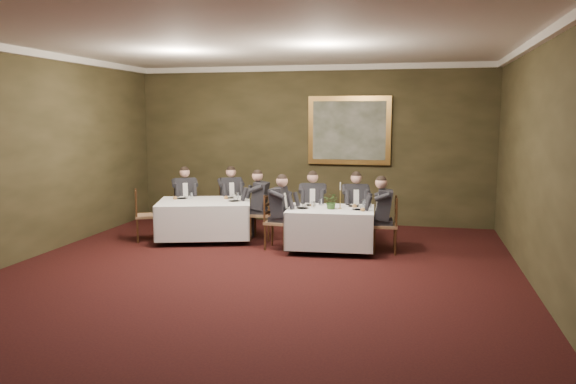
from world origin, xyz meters
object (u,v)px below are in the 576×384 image
at_px(diner_sec_backright, 231,206).
at_px(diner_sec_endright, 262,213).
at_px(chair_sec_endright, 262,225).
at_px(chair_main_backright, 355,227).
at_px(chair_sec_backright, 231,217).
at_px(table_second, 205,217).
at_px(diner_main_backright, 355,215).
at_px(chair_sec_backleft, 185,217).
at_px(painting, 349,130).
at_px(centerpiece, 332,201).
at_px(diner_sec_backleft, 185,207).
at_px(chair_sec_endleft, 146,226).
at_px(chair_main_backleft, 312,226).
at_px(chair_main_endleft, 277,233).
at_px(diner_main_backleft, 313,214).
at_px(table_main, 331,226).
at_px(diner_main_endleft, 278,221).
at_px(chair_main_endright, 385,237).
at_px(candlestick, 340,199).
at_px(diner_main_endright, 385,224).

xyz_separation_m(diner_sec_backright, diner_sec_endright, (0.87, -0.68, 0.00)).
distance_m(diner_sec_backright, diner_sec_endright, 1.10).
relative_size(chair_sec_endright, diner_sec_endright, 0.74).
distance_m(chair_main_backright, chair_sec_backright, 2.73).
distance_m(table_second, chair_sec_endright, 1.13).
xyz_separation_m(diner_main_backright, chair_sec_backleft, (-3.60, 0.26, -0.23)).
bearing_deg(painting, centerpiece, -89.47).
height_order(diner_sec_backleft, chair_sec_endright, diner_sec_backleft).
bearing_deg(table_second, chair_sec_endleft, -163.00).
xyz_separation_m(table_second, chair_main_backleft, (2.06, 0.43, -0.17)).
bearing_deg(chair_sec_backright, painting, 178.04).
bearing_deg(chair_main_endleft, diner_main_backleft, 153.53).
relative_size(table_second, chair_main_backright, 2.09).
bearing_deg(table_main, chair_sec_endleft, -179.99).
height_order(table_second, chair_main_backleft, chair_main_backleft).
xyz_separation_m(chair_main_backleft, centerpiece, (0.49, -0.81, 0.63)).
xyz_separation_m(diner_main_endleft, chair_sec_backright, (-1.38, 1.41, -0.23)).
xyz_separation_m(diner_main_backleft, chair_sec_endleft, (-3.13, -0.74, -0.23)).
relative_size(diner_main_endleft, painting, 0.74).
xyz_separation_m(table_second, painting, (2.52, 2.24, 1.63)).
height_order(diner_main_backright, diner_sec_backleft, same).
xyz_separation_m(diner_main_endleft, chair_sec_backleft, (-2.29, 1.13, -0.23)).
relative_size(diner_sec_backleft, diner_sec_endright, 1.00).
bearing_deg(table_second, chair_sec_endright, 16.74).
distance_m(chair_main_backright, diner_sec_backright, 2.74).
distance_m(chair_main_backleft, chair_main_backright, 0.82).
relative_size(table_second, diner_sec_backright, 1.55).
distance_m(table_main, table_second, 2.55).
bearing_deg(diner_main_backright, diner_sec_endright, -6.59).
bearing_deg(table_second, painting, 41.53).
height_order(diner_main_backright, chair_main_endright, diner_main_backright).
height_order(chair_sec_endleft, centerpiece, centerpiece).
bearing_deg(centerpiece, table_second, 171.41).
relative_size(chair_main_endright, diner_sec_backright, 0.74).
relative_size(chair_sec_backright, candlestick, 2.05).
bearing_deg(chair_main_endright, chair_sec_backright, 64.70).
xyz_separation_m(diner_main_endleft, diner_main_endright, (1.91, 0.14, 0.00)).
height_order(diner_main_backleft, diner_main_backright, same).
bearing_deg(chair_sec_backright, diner_main_endleft, 104.80).
distance_m(table_second, chair_sec_backright, 1.04).
relative_size(table_main, chair_sec_backright, 1.62).
xyz_separation_m(chair_sec_backright, candlestick, (2.50, -1.31, 0.66)).
height_order(diner_main_backleft, candlestick, diner_main_backleft).
distance_m(chair_main_endright, chair_sec_backleft, 4.33).
bearing_deg(candlestick, chair_main_endleft, -175.10).
height_order(chair_sec_backright, diner_sec_endright, diner_sec_endright).
height_order(chair_main_endright, chair_sec_backleft, same).
relative_size(diner_main_endleft, diner_main_endright, 1.00).
relative_size(diner_sec_backright, candlestick, 2.76).
distance_m(chair_sec_endright, diner_sec_endright, 0.23).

